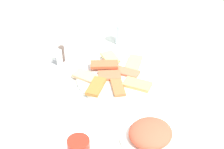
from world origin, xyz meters
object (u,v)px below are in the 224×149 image
Objects in this scene: dining_table at (109,98)px; salad_plate_greens at (150,134)px; fork at (64,141)px; pide_platter at (116,77)px; condiment_caddy at (61,60)px; drinking_glass at (122,33)px; spoon at (54,140)px; paper_napkin at (59,141)px.

salad_plate_greens is at bearing -143.96° from dining_table.
dining_table is at bearing 11.03° from fork.
condiment_caddy is at bearing 78.63° from pide_platter.
salad_plate_greens reaches higher than fork.
condiment_caddy is at bearing 50.64° from salad_plate_greens.
dining_table is 6.14× the size of fork.
drinking_glass is 0.93× the size of condiment_caddy.
pide_platter is 0.41m from spoon.
condiment_caddy is (0.44, 0.13, 0.02)m from spoon.
fork reaches higher than dining_table.
drinking_glass reaches higher than spoon.
drinking_glass is 0.70m from paper_napkin.
drinking_glass reaches higher than dining_table.
dining_table is 10.14× the size of drinking_glass.
spoon reaches higher than paper_napkin.
fork is (0.00, -0.02, 0.00)m from paper_napkin.
condiment_caddy reaches higher than salad_plate_greens.
pide_platter is 3.22× the size of condiment_caddy.
salad_plate_greens is at bearing -149.32° from pide_platter.
pide_platter is 1.98× the size of spoon.
pide_platter is 0.31m from drinking_glass.
dining_table is 5.08× the size of salad_plate_greens.
drinking_glass reaches higher than condiment_caddy.
pide_platter is 2.27× the size of paper_napkin.
salad_plate_greens is 0.57m from condiment_caddy.
dining_table is at bearing 135.17° from pide_platter.
drinking_glass reaches higher than salad_plate_greens.
drinking_glass reaches higher than pide_platter.
spoon is (-0.69, 0.09, -0.05)m from drinking_glass.
drinking_glass is (0.30, 0.03, 0.04)m from pide_platter.
condiment_caddy reaches higher than dining_table.
dining_table is 6.69× the size of paper_napkin.
drinking_glass is 0.66× the size of paper_napkin.
spoon is at bearing 111.38° from fork.
pide_platter is 1.73× the size of salad_plate_greens.
salad_plate_greens is at bearing -74.80° from paper_napkin.
pide_platter is at bearing 30.68° from salad_plate_greens.
fork is (-0.08, 0.27, -0.01)m from salad_plate_greens.
condiment_caddy is (0.44, 0.17, 0.02)m from fork.
salad_plate_greens is 2.00× the size of drinking_glass.
dining_table is 0.39m from spoon.
condiment_caddy is (0.08, 0.23, 0.12)m from dining_table.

